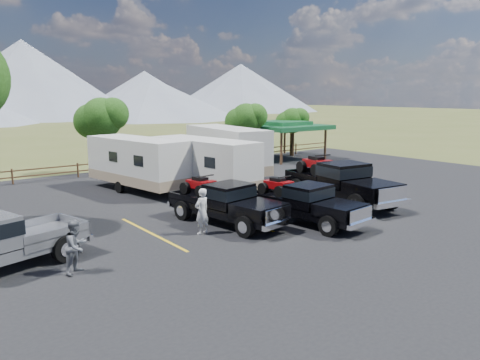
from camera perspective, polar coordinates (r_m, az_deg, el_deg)
ground at (r=19.41m, az=11.06°, el=-6.13°), size 320.00×320.00×0.00m
asphalt_lot at (r=21.42m, az=5.04°, el=-4.34°), size 44.00×34.00×0.04m
stall_lines at (r=22.14m, az=3.29°, el=-3.77°), size 12.12×5.50×0.01m
tree_ne_a at (r=37.27m, az=0.73°, el=7.38°), size 3.11×2.92×4.76m
tree_ne_b at (r=41.98m, az=6.38°, el=7.18°), size 2.77×2.59×4.27m
tree_north at (r=33.52m, az=-16.56°, el=7.21°), size 3.46×3.24×5.25m
rail_fence at (r=35.01m, az=-9.83°, el=2.30°), size 36.12×0.12×1.00m
pavilion at (r=39.91m, az=5.31°, el=6.54°), size 6.20×6.20×3.22m
rig_left at (r=19.83m, az=-1.83°, el=-2.68°), size 2.74×6.03×1.94m
rig_center at (r=20.14m, az=7.81°, el=-2.66°), size 2.43×5.76×1.87m
rig_right at (r=24.10m, az=12.05°, el=-0.13°), size 3.11×7.12×2.30m
trailer_left at (r=27.02m, az=-12.40°, el=1.98°), size 3.33×8.68×3.00m
trailer_center at (r=25.91m, az=-4.37°, el=1.84°), size 3.11×8.68×3.00m
trailer_right at (r=30.86m, az=-1.66°, el=3.52°), size 3.46×9.49×3.28m
person_a at (r=18.39m, az=-4.66°, el=-3.82°), size 0.74×0.56×1.83m
person_b at (r=15.28m, az=-19.33°, el=-7.65°), size 1.03×0.98×1.68m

